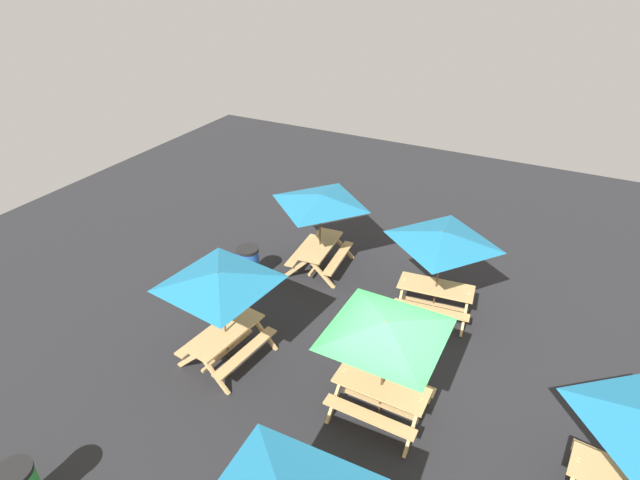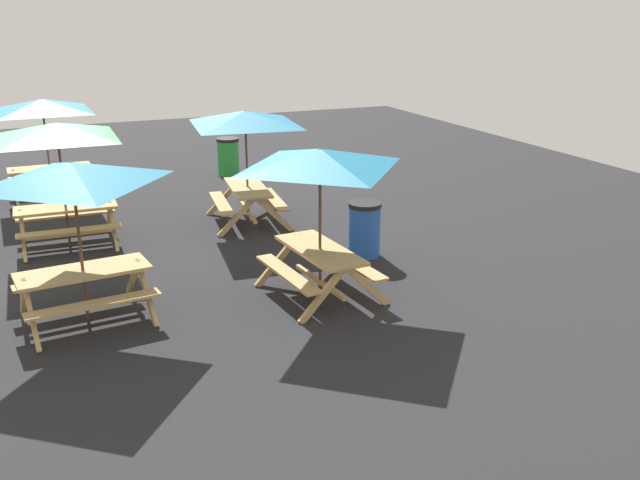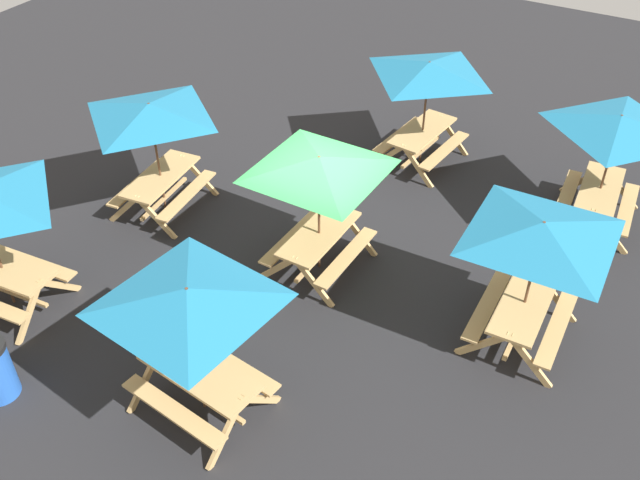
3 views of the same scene
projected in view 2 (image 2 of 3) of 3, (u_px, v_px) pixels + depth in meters
The scene contains 8 objects.
ground_plane at pixel (57, 250), 13.10m from camera, with size 29.50×29.50×0.00m, color #232326.
picnic_table_1 at pixel (320, 170), 10.44m from camera, with size 2.16×2.16×2.34m.
picnic_table_2 at pixel (73, 185), 9.57m from camera, with size 2.21×2.21×2.34m.
picnic_table_3 at pixel (58, 140), 12.69m from camera, with size 2.83×2.83×2.34m.
picnic_table_5 at pixel (43, 113), 15.82m from camera, with size 2.83×2.83×2.34m.
picnic_table_6 at pixel (246, 126), 14.11m from camera, with size 2.81×2.81×2.34m.
trash_bin_green at pixel (228, 157), 18.64m from camera, with size 0.59×0.59×0.98m.
trash_bin_blue at pixel (364, 229), 12.66m from camera, with size 0.59×0.59×0.98m.
Camera 2 is at (0.39, 13.28, 4.31)m, focal length 40.00 mm.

